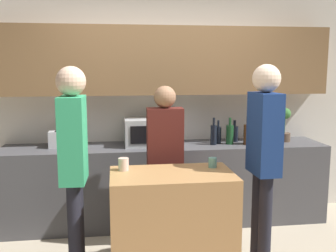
{
  "coord_description": "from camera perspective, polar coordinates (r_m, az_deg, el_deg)",
  "views": [
    {
      "loc": [
        -0.56,
        -2.87,
        1.76
      ],
      "look_at": [
        -0.1,
        0.45,
        1.25
      ],
      "focal_mm": 42.0,
      "sensor_mm": 36.0,
      "label": 1
    }
  ],
  "objects": [
    {
      "name": "bottle_2",
      "position": [
        4.5,
        8.96,
        -1.15
      ],
      "size": [
        0.08,
        0.08,
        0.3
      ],
      "color": "#194723",
      "rests_on": "back_counter"
    },
    {
      "name": "kitchen_island",
      "position": [
        3.37,
        0.6,
        -14.25
      ],
      "size": [
        1.01,
        0.6,
        0.9
      ],
      "color": "#B27F4C",
      "rests_on": "ground_plane"
    },
    {
      "name": "bottle_1",
      "position": [
        4.52,
        7.29,
        -1.24
      ],
      "size": [
        0.07,
        0.07,
        0.27
      ],
      "color": "black",
      "rests_on": "back_counter"
    },
    {
      "name": "cup_0",
      "position": [
        3.41,
        6.49,
        -5.29
      ],
      "size": [
        0.07,
        0.07,
        0.08
      ],
      "color": "#6BB0A7",
      "rests_on": "kitchen_island"
    },
    {
      "name": "back_wall",
      "position": [
        4.57,
        -0.8,
        5.82
      ],
      "size": [
        6.4,
        0.4,
        2.7
      ],
      "color": "silver",
      "rests_on": "ground_plane"
    },
    {
      "name": "cup_1",
      "position": [
        3.31,
        -6.47,
        -5.53
      ],
      "size": [
        0.09,
        0.09,
        0.1
      ],
      "color": "beige",
      "rests_on": "kitchen_island"
    },
    {
      "name": "back_counter",
      "position": [
        4.5,
        -0.34,
        -8.39
      ],
      "size": [
        3.6,
        0.62,
        0.89
      ],
      "color": "#4C4C51",
      "rests_on": "ground_plane"
    },
    {
      "name": "bottle_5",
      "position": [
        4.56,
        12.47,
        -1.06
      ],
      "size": [
        0.08,
        0.08,
        0.31
      ],
      "color": "maroon",
      "rests_on": "back_counter"
    },
    {
      "name": "person_right",
      "position": [
        3.2,
        -13.55,
        -4.25
      ],
      "size": [
        0.23,
        0.35,
        1.77
      ],
      "rotation": [
        0.0,
        0.0,
        -1.61
      ],
      "color": "black",
      "rests_on": "ground_plane"
    },
    {
      "name": "person_left",
      "position": [
        3.75,
        -0.44,
        -4.08
      ],
      "size": [
        0.34,
        0.21,
        1.58
      ],
      "rotation": [
        0.0,
        0.0,
        -3.17
      ],
      "color": "black",
      "rests_on": "ground_plane"
    },
    {
      "name": "bottle_0",
      "position": [
        4.43,
        6.64,
        -1.22
      ],
      "size": [
        0.07,
        0.07,
        0.31
      ],
      "color": "black",
      "rests_on": "back_counter"
    },
    {
      "name": "potted_plant",
      "position": [
        4.78,
        16.59,
        0.18
      ],
      "size": [
        0.14,
        0.14,
        0.39
      ],
      "color": "brown",
      "rests_on": "back_counter"
    },
    {
      "name": "person_center",
      "position": [
        3.4,
        13.74,
        -3.28
      ],
      "size": [
        0.23,
        0.35,
        1.78
      ],
      "rotation": [
        0.0,
        0.0,
        -4.68
      ],
      "color": "black",
      "rests_on": "ground_plane"
    },
    {
      "name": "toaster",
      "position": [
        4.41,
        -15.2,
        -1.86
      ],
      "size": [
        0.26,
        0.16,
        0.18
      ],
      "color": "silver",
      "rests_on": "back_counter"
    },
    {
      "name": "microwave",
      "position": [
        4.38,
        -2.9,
        -0.85
      ],
      "size": [
        0.52,
        0.39,
        0.3
      ],
      "color": "#B7BABC",
      "rests_on": "back_counter"
    },
    {
      "name": "bottle_3",
      "position": [
        4.66,
        9.61,
        -1.06
      ],
      "size": [
        0.09,
        0.09,
        0.25
      ],
      "color": "black",
      "rests_on": "back_counter"
    },
    {
      "name": "bottle_4",
      "position": [
        4.5,
        11.45,
        -1.12
      ],
      "size": [
        0.09,
        0.09,
        0.32
      ],
      "color": "#472814",
      "rests_on": "back_counter"
    }
  ]
}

